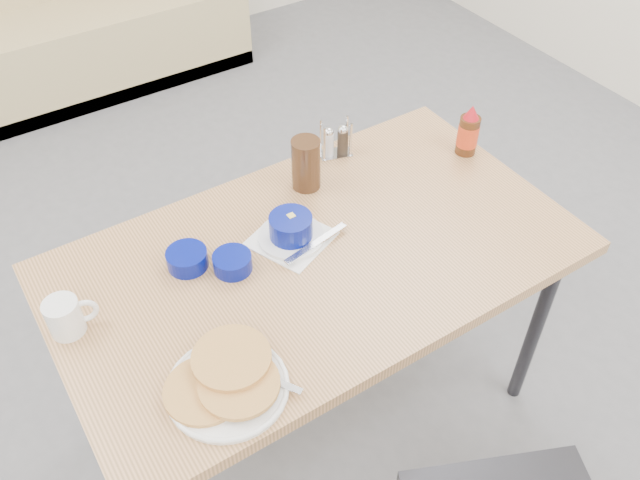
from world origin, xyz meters
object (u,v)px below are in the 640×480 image
pancake_plate (226,382)px  coffee_mug (66,316)px  condiment_caddy (336,143)px  creamer_bowl (187,259)px  syrup_bottle (468,133)px  butter_bowl (232,263)px  grits_setting (291,230)px  booth_bench (63,26)px  dining_table (316,269)px  amber_tumbler (306,164)px

pancake_plate → coffee_mug: (-0.24, 0.35, 0.03)m
condiment_caddy → pancake_plate: bearing=-122.4°
pancake_plate → creamer_bowl: size_ratio=2.56×
creamer_bowl → syrup_bottle: size_ratio=0.63×
coffee_mug → butter_bowl: coffee_mug is taller
grits_setting → booth_bench: bearing=89.4°
coffee_mug → grits_setting: (0.61, -0.02, -0.01)m
creamer_bowl → pancake_plate: bearing=-102.4°
booth_bench → coffee_mug: booth_bench is taller
dining_table → grits_setting: size_ratio=5.14×
creamer_bowl → amber_tumbler: amber_tumbler is taller
booth_bench → syrup_bottle: booth_bench is taller
coffee_mug → syrup_bottle: (1.28, 0.02, 0.02)m
booth_bench → amber_tumbler: 2.33m
booth_bench → coffee_mug: 2.55m
coffee_mug → syrup_bottle: syrup_bottle is taller
dining_table → booth_bench: bearing=90.0°
creamer_bowl → condiment_caddy: size_ratio=0.90×
creamer_bowl → amber_tumbler: (0.44, 0.11, 0.06)m
creamer_bowl → condiment_caddy: condiment_caddy is taller
booth_bench → grits_setting: 2.49m
syrup_bottle → coffee_mug: bearing=-178.9°
creamer_bowl → syrup_bottle: (0.95, -0.02, 0.05)m
booth_bench → coffee_mug: bearing=-104.7°
condiment_caddy → syrup_bottle: 0.41m
booth_bench → dining_table: size_ratio=1.36×
condiment_caddy → booth_bench: bearing=114.4°
dining_table → creamer_bowl: bearing=154.5°
pancake_plate → creamer_bowl: (0.09, 0.39, 0.00)m
pancake_plate → creamer_bowl: 0.40m
booth_bench → creamer_bowl: bearing=-97.3°
dining_table → butter_bowl: bearing=161.4°
syrup_bottle → pancake_plate: bearing=-160.1°
grits_setting → syrup_bottle: bearing=3.8°
creamer_bowl → syrup_bottle: 0.95m
pancake_plate → amber_tumbler: size_ratio=1.73×
dining_table → butter_bowl: 0.24m
dining_table → condiment_caddy: size_ratio=11.60×
coffee_mug → butter_bowl: size_ratio=1.20×
grits_setting → syrup_bottle: 0.67m
booth_bench → condiment_caddy: bearing=-82.5°
amber_tumbler → syrup_bottle: size_ratio=0.94×
booth_bench → syrup_bottle: (0.64, -2.41, 0.48)m
creamer_bowl → dining_table: bearing=-25.5°
grits_setting → condiment_caddy: (0.32, 0.26, 0.01)m
booth_bench → creamer_bowl: (-0.31, -2.39, 0.43)m
coffee_mug → syrup_bottle: size_ratio=0.72×
dining_table → grits_setting: bearing=107.8°
grits_setting → condiment_caddy: size_ratio=2.26×
coffee_mug → amber_tumbler: 0.78m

